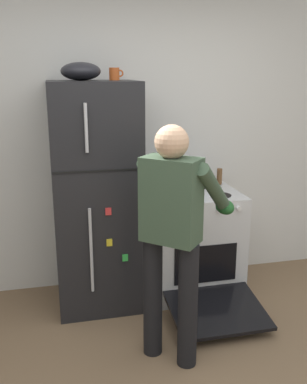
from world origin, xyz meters
name	(u,v)px	position (x,y,z in m)	size (l,w,h in m)	color
kitchen_wall_back	(130,136)	(0.00, 1.95, 1.35)	(6.00, 0.10, 2.70)	silver
refrigerator	(96,197)	(-0.36, 1.57, 0.92)	(0.68, 0.72, 1.84)	black
stove_range	(194,243)	(0.49, 1.55, 0.44)	(0.76, 1.21, 0.91)	silver
person_cook	(174,224)	(0.05, 0.68, 0.96)	(0.70, 0.74, 1.60)	black
red_pot	(179,187)	(0.33, 1.52, 0.97)	(0.35, 0.25, 0.12)	#19479E
coffee_mug	(115,74)	(-0.17, 1.62, 1.88)	(0.11, 0.08, 0.10)	#B24C1E
pepper_mill	(219,176)	(0.79, 1.77, 0.98)	(0.05, 0.05, 0.14)	brown
mixing_bowl	(81,71)	(-0.44, 1.57, 1.90)	(0.30, 0.30, 0.13)	black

